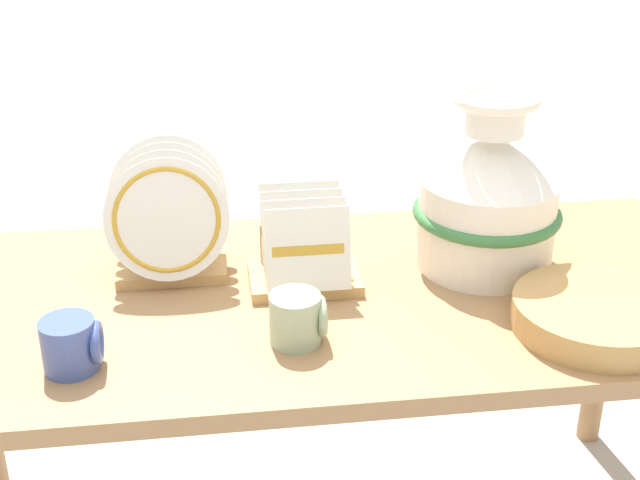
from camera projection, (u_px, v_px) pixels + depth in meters
name	position (u px, v px, depth m)	size (l,w,h in m)	color
display_table	(320.00, 325.00, 1.70)	(1.57, 0.70, 0.64)	#9E754C
ceramic_vase	(488.00, 196.00, 1.71)	(0.29, 0.29, 0.35)	white
dish_rack_round_plates	(169.00, 224.00, 1.69)	(0.23, 0.19, 0.25)	tan
dish_rack_square_plates	(304.00, 256.00, 1.68)	(0.21, 0.17, 0.18)	tan
wicker_charger_stack	(596.00, 315.00, 1.54)	(0.29, 0.29, 0.05)	tan
mug_sage_glaze	(298.00, 318.00, 1.50)	(0.10, 0.09, 0.09)	#9EB28E
mug_cobalt_glaze	(72.00, 345.00, 1.42)	(0.10, 0.09, 0.09)	#42569E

